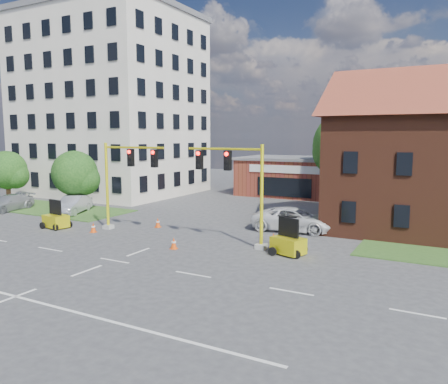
% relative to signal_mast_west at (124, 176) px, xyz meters
% --- Properties ---
extents(ground, '(120.00, 120.00, 0.00)m').
position_rel_signal_mast_west_xyz_m(ground, '(4.36, -6.00, -3.92)').
color(ground, '#3A3A3D').
rests_on(ground, ground).
extents(grass_verge_nw, '(22.00, 6.00, 0.08)m').
position_rel_signal_mast_west_xyz_m(grass_verge_nw, '(-15.64, 4.00, -3.88)').
color(grass_verge_nw, '#2A4E1D').
rests_on(grass_verge_nw, ground).
extents(lane_markings, '(60.00, 36.00, 0.01)m').
position_rel_signal_mast_west_xyz_m(lane_markings, '(4.36, -9.00, -3.91)').
color(lane_markings, silver).
rests_on(lane_markings, ground).
extents(office_block, '(18.40, 15.40, 20.60)m').
position_rel_signal_mast_west_xyz_m(office_block, '(-15.64, 15.91, 6.39)').
color(office_block, silver).
rests_on(office_block, ground).
extents(brick_shop, '(12.40, 8.40, 4.30)m').
position_rel_signal_mast_west_xyz_m(brick_shop, '(4.36, 23.99, -1.76)').
color(brick_shop, brown).
rests_on(brick_shop, ground).
extents(tree_large, '(7.73, 7.36, 9.38)m').
position_rel_signal_mast_west_xyz_m(tree_large, '(11.23, 21.08, 1.54)').
color(tree_large, '#3E2316').
rests_on(tree_large, ground).
extents(tree_nw_front, '(4.22, 4.02, 5.39)m').
position_rel_signal_mast_west_xyz_m(tree_nw_front, '(-9.44, 4.58, -0.69)').
color(tree_nw_front, '#3E2316').
rests_on(tree_nw_front, ground).
extents(tree_nw_rear, '(4.07, 3.87, 5.20)m').
position_rel_signal_mast_west_xyz_m(tree_nw_rear, '(-19.45, 5.08, -0.81)').
color(tree_nw_rear, '#3E2316').
rests_on(tree_nw_rear, ground).
extents(signal_mast_west, '(5.30, 0.60, 6.20)m').
position_rel_signal_mast_west_xyz_m(signal_mast_west, '(0.00, 0.00, 0.00)').
color(signal_mast_west, gray).
rests_on(signal_mast_west, ground).
extents(signal_mast_east, '(5.30, 0.60, 6.20)m').
position_rel_signal_mast_west_xyz_m(signal_mast_east, '(8.71, 0.00, 0.00)').
color(signal_mast_east, gray).
rests_on(signal_mast_east, ground).
extents(trailer_west, '(1.91, 1.42, 2.00)m').
position_rel_signal_mast_west_xyz_m(trailer_west, '(-5.16, -1.63, -3.29)').
color(trailer_west, '#FFF415').
rests_on(trailer_west, ground).
extents(trailer_east, '(2.08, 1.71, 2.03)m').
position_rel_signal_mast_west_xyz_m(trailer_east, '(12.20, -0.43, -3.28)').
color(trailer_east, '#FFF415').
rests_on(trailer_east, ground).
extents(cone_a, '(0.40, 0.40, 0.70)m').
position_rel_signal_mast_west_xyz_m(cone_a, '(-1.73, -1.39, -3.58)').
color(cone_a, '#DB450B').
rests_on(cone_a, ground).
extents(cone_b, '(0.40, 0.40, 0.70)m').
position_rel_signal_mast_west_xyz_m(cone_b, '(1.20, 2.12, -3.58)').
color(cone_b, '#DB450B').
rests_on(cone_b, ground).
extents(cone_c, '(0.40, 0.40, 0.70)m').
position_rel_signal_mast_west_xyz_m(cone_c, '(5.77, -2.45, -3.58)').
color(cone_c, '#DB450B').
rests_on(cone_c, ground).
extents(cone_d, '(0.40, 0.40, 0.70)m').
position_rel_signal_mast_west_xyz_m(cone_d, '(10.55, 1.47, -3.58)').
color(cone_d, '#DB450B').
rests_on(cone_d, ground).
extents(pickup_white, '(6.14, 3.34, 1.63)m').
position_rel_signal_mast_west_xyz_m(pickup_white, '(10.41, 5.71, -3.10)').
color(pickup_white, white).
rests_on(pickup_white, ground).
extents(sedan_silver_front, '(3.35, 4.97, 1.55)m').
position_rel_signal_mast_west_xyz_m(sedan_silver_front, '(-8.68, 3.25, -3.15)').
color(sedan_silver_front, '#B3B5BB').
rests_on(sedan_silver_front, ground).
extents(sedan_silver_rear, '(2.69, 5.15, 1.43)m').
position_rel_signal_mast_west_xyz_m(sedan_silver_rear, '(-14.93, 1.60, -3.21)').
color(sedan_silver_rear, '#B3B5BB').
rests_on(sedan_silver_rear, ground).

